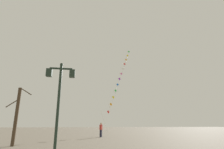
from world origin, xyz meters
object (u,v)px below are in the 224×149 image
kite_flyer (101,129)px  kite_train (119,80)px  twin_lantern_lamp_post (59,89)px  bare_tree (16,115)px

kite_flyer → kite_train: bearing=0.7°
twin_lantern_lamp_post → bare_tree: bearing=124.1°
bare_tree → kite_train: bearing=54.1°
kite_train → bare_tree: 20.00m
kite_train → bare_tree: (-11.03, -15.21, -6.86)m
twin_lantern_lamp_post → kite_train: kite_train is taller
kite_train → bare_tree: bearing=-125.9°
twin_lantern_lamp_post → kite_flyer: (3.54, 13.75, -2.32)m
bare_tree → kite_flyer: bearing=48.9°
twin_lantern_lamp_post → bare_tree: twin_lantern_lamp_post is taller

